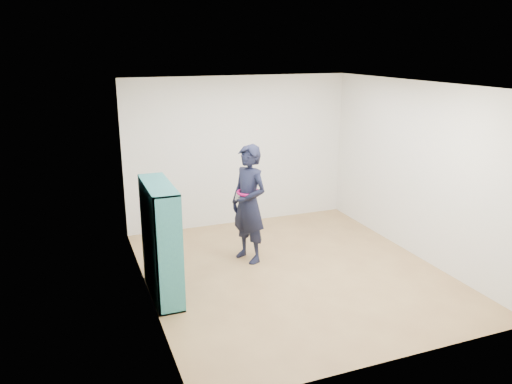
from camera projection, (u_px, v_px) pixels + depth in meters
name	position (u px, v px, depth m)	size (l,w,h in m)	color
floor	(292.00, 272.00, 7.06)	(4.50, 4.50, 0.00)	olive
ceiling	(297.00, 85.00, 6.33)	(4.50, 4.50, 0.00)	white
wall_left	(144.00, 199.00, 6.00)	(0.02, 4.50, 2.60)	white
wall_right	(417.00, 170.00, 7.39)	(0.02, 4.50, 2.60)	white
wall_back	(239.00, 151.00, 8.71)	(4.00, 0.02, 2.60)	white
wall_front	(397.00, 242.00, 4.68)	(4.00, 0.02, 2.60)	white
bookshelf	(159.00, 243.00, 6.21)	(0.32, 1.11, 1.48)	teal
person	(249.00, 204.00, 7.23)	(0.63, 0.75, 1.74)	black
smartphone	(237.00, 197.00, 7.17)	(0.06, 0.08, 0.14)	silver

